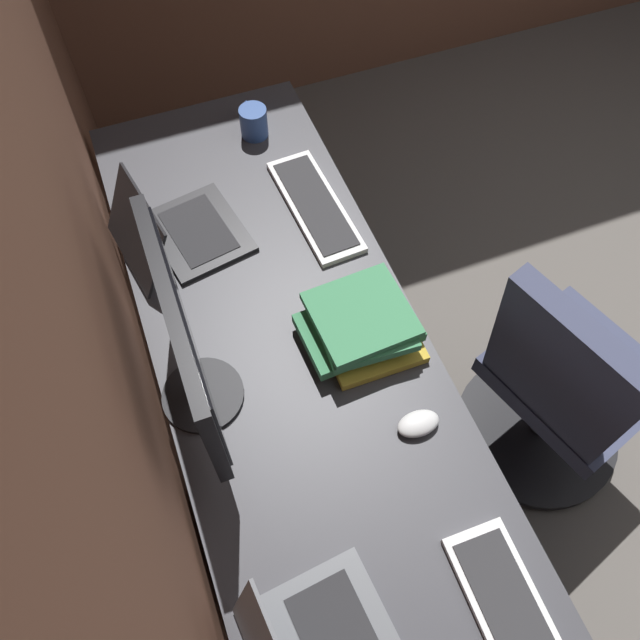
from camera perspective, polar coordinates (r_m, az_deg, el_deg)
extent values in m
cube|color=brown|center=(1.01, -21.29, -6.28)|extent=(4.75, 0.10, 2.60)
cube|color=#38383D|center=(1.61, -1.67, -4.91)|extent=(2.11, 0.68, 0.03)
cylinder|color=silver|center=(2.51, -3.23, 12.67)|extent=(0.05, 0.05, 0.70)
cylinder|color=silver|center=(2.47, -15.83, 8.86)|extent=(0.05, 0.05, 0.70)
cube|color=#38383D|center=(1.86, 1.02, -18.05)|extent=(0.40, 0.50, 0.69)
cube|color=silver|center=(1.90, 8.44, -15.21)|extent=(0.37, 0.01, 0.61)
cylinder|color=black|center=(1.59, -10.43, -6.61)|extent=(0.20, 0.20, 0.01)
cylinder|color=black|center=(1.54, -10.75, -5.73)|extent=(0.04, 0.04, 0.10)
cube|color=black|center=(1.35, -12.22, -1.73)|extent=(0.52, 0.03, 0.33)
cube|color=black|center=(1.35, -11.53, -1.51)|extent=(0.48, 0.01, 0.29)
cube|color=black|center=(1.86, -10.81, 7.75)|extent=(0.32, 0.28, 0.01)
cube|color=#262628|center=(1.85, -10.85, 7.91)|extent=(0.25, 0.19, 0.00)
cube|color=black|center=(1.76, -16.24, 7.67)|extent=(0.30, 0.15, 0.21)
cube|color=#B2BCCC|center=(1.76, -16.24, 7.67)|extent=(0.27, 0.13, 0.17)
cube|color=silver|center=(1.89, -0.45, 10.19)|extent=(0.43, 0.16, 0.02)
cube|color=#2D2D30|center=(1.88, -0.45, 10.41)|extent=(0.38, 0.13, 0.00)
cube|color=silver|center=(1.48, 17.33, -24.95)|extent=(0.42, 0.15, 0.02)
cube|color=#2D2D30|center=(1.47, 17.45, -24.89)|extent=(0.38, 0.12, 0.00)
ellipsoid|color=silver|center=(1.54, 8.80, -9.16)|extent=(0.06, 0.10, 0.03)
cube|color=gold|center=(1.63, 4.41, -1.48)|extent=(0.23, 0.24, 0.03)
cube|color=#3D8456|center=(1.61, 3.47, -0.69)|extent=(0.20, 0.30, 0.03)
cube|color=#3D8456|center=(1.58, 4.03, -0.60)|extent=(0.21, 0.23, 0.03)
cube|color=#3D8456|center=(1.57, 3.72, 0.51)|extent=(0.24, 0.25, 0.02)
cylinder|color=#335193|center=(2.09, -5.96, 17.22)|extent=(0.09, 0.09, 0.10)
torus|color=#335193|center=(2.13, -6.45, 18.22)|extent=(0.06, 0.01, 0.06)
cube|color=#383D56|center=(2.04, 22.02, -4.71)|extent=(0.54, 0.53, 0.07)
cube|color=#383D56|center=(1.69, 20.77, -4.41)|extent=(0.42, 0.24, 0.50)
cylinder|color=black|center=(2.22, 20.21, -7.26)|extent=(0.05, 0.05, 0.37)
cylinder|color=black|center=(2.40, 18.76, -9.26)|extent=(0.56, 0.56, 0.03)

